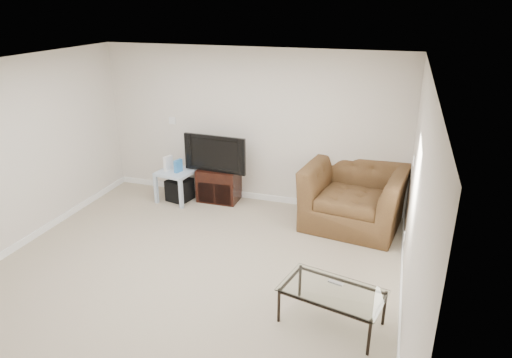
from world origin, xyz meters
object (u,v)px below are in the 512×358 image
(tv_stand, at_px, (219,184))
(recliner, at_px, (355,186))
(subwoofer, at_px, (180,190))
(coffee_table, at_px, (331,307))
(television, at_px, (217,152))
(side_table, at_px, (177,186))

(tv_stand, bearing_deg, recliner, -6.69)
(tv_stand, height_order, subwoofer, tv_stand)
(subwoofer, height_order, coffee_table, coffee_table)
(television, relative_size, side_table, 1.79)
(television, relative_size, subwoofer, 2.74)
(recliner, bearing_deg, coffee_table, -80.57)
(television, xyz_separation_m, side_table, (-0.66, -0.20, -0.59))
(subwoofer, distance_m, coffee_table, 3.76)
(television, height_order, recliner, recliner)
(recliner, bearing_deg, side_table, -171.90)
(television, relative_size, coffee_table, 0.95)
(recliner, distance_m, coffee_table, 2.39)
(television, bearing_deg, subwoofer, -160.97)
(side_table, xyz_separation_m, coffee_table, (2.96, -2.35, -0.06))
(side_table, bearing_deg, television, 16.93)
(coffee_table, bearing_deg, television, 131.89)
(side_table, bearing_deg, coffee_table, -38.51)
(tv_stand, height_order, side_table, tv_stand)
(side_table, relative_size, recliner, 0.39)
(subwoofer, bearing_deg, coffee_table, -39.05)
(television, bearing_deg, tv_stand, 93.46)
(tv_stand, distance_m, side_table, 0.70)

